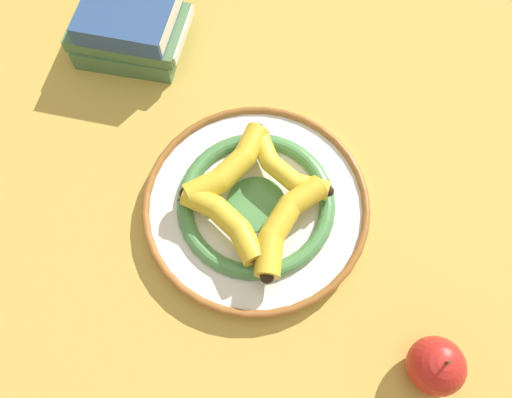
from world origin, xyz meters
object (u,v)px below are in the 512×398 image
at_px(banana_a, 227,222).
at_px(apple, 436,366).
at_px(decorative_bowl, 256,205).
at_px(banana_b, 228,169).
at_px(book_stack, 132,26).
at_px(banana_c, 284,168).
at_px(banana_d, 286,222).

distance_m(banana_a, apple, 0.35).
relative_size(decorative_bowl, banana_b, 1.92).
relative_size(decorative_bowl, book_stack, 1.51).
xyz_separation_m(decorative_bowl, banana_b, (-0.06, -0.01, 0.04)).
distance_m(banana_c, book_stack, 0.39).
height_order(banana_a, apple, apple).
xyz_separation_m(banana_a, banana_c, (-0.01, 0.13, -0.00)).
relative_size(banana_d, apple, 2.03).
relative_size(banana_c, banana_d, 0.92).
xyz_separation_m(banana_b, banana_d, (0.12, 0.01, -0.00)).
bearing_deg(banana_a, banana_b, -44.87).
bearing_deg(book_stack, banana_d, -47.54).
height_order(decorative_bowl, book_stack, book_stack).
xyz_separation_m(decorative_bowl, apple, (0.34, 0.03, 0.02)).
relative_size(banana_d, book_stack, 0.78).
xyz_separation_m(banana_c, book_stack, (-0.39, -0.02, -0.00)).
height_order(decorative_bowl, banana_d, banana_d).
bearing_deg(decorative_bowl, banana_a, -84.20).
xyz_separation_m(banana_b, book_stack, (-0.34, 0.05, -0.01)).
distance_m(banana_d, book_stack, 0.46).
bearing_deg(apple, banana_b, -175.22).
distance_m(decorative_bowl, book_stack, 0.40).
bearing_deg(banana_c, apple, -12.75).
bearing_deg(book_stack, banana_c, -39.98).
bearing_deg(book_stack, apple, -43.98).
xyz_separation_m(book_stack, apple, (0.74, -0.02, -0.01)).
distance_m(banana_a, book_stack, 0.42).
xyz_separation_m(decorative_bowl, banana_d, (0.06, 0.01, 0.04)).
relative_size(banana_b, banana_c, 1.10).
xyz_separation_m(banana_c, banana_d, (0.07, -0.06, 0.00)).
xyz_separation_m(banana_a, apple, (0.34, 0.09, -0.02)).
height_order(banana_a, book_stack, book_stack).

